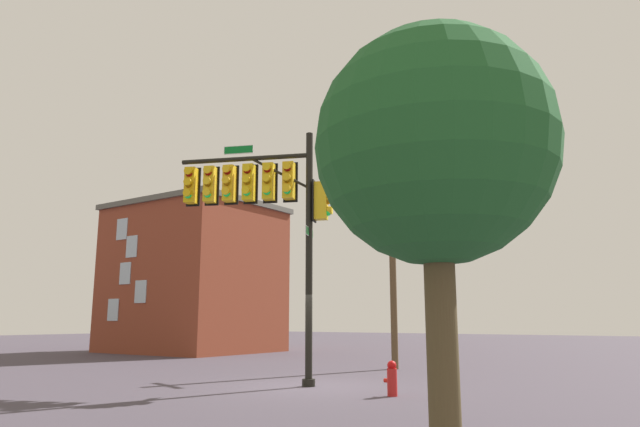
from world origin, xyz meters
The scene contains 6 objects.
ground_plane centered at (0.00, 0.00, 0.00)m, with size 120.00×120.00×0.00m, color #423B45.
signal_pole_assembly centered at (1.36, 0.59, 5.38)m, with size 4.41×2.21×7.27m.
utility_pole centered at (0.56, -6.41, 4.64)m, with size 1.75×0.66×8.95m.
fire_hydrant centered at (-2.83, 0.55, 0.41)m, with size 0.33×0.24×0.83m.
tree_mid centered at (-6.64, 6.72, 3.94)m, with size 3.05×3.05×5.50m.
brick_building centered at (15.47, -10.32, 4.23)m, with size 8.80×7.63×8.44m.
Camera 1 is at (-9.29, 13.27, 1.80)m, focal length 31.90 mm.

